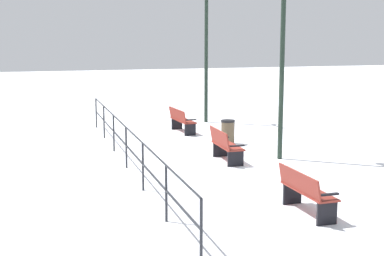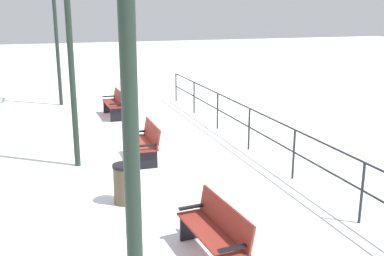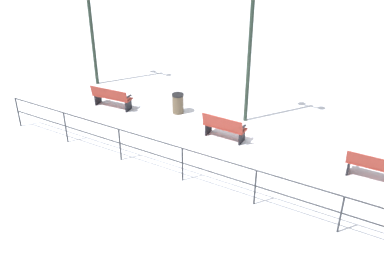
% 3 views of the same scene
% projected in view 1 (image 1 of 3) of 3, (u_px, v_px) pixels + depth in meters
% --- Properties ---
extents(ground_plane, '(80.00, 80.00, 0.00)m').
position_uv_depth(ground_plane, '(226.00, 161.00, 16.00)').
color(ground_plane, white).
rests_on(ground_plane, ground).
extents(bench_nearest, '(0.56, 1.61, 0.90)m').
position_uv_depth(bench_nearest, '(306.00, 191.00, 11.28)').
color(bench_nearest, maroon).
rests_on(bench_nearest, ground).
extents(bench_second, '(0.57, 1.49, 0.92)m').
position_uv_depth(bench_second, '(225.00, 145.00, 15.91)').
color(bench_second, maroon).
rests_on(bench_second, ground).
extents(bench_third, '(0.64, 1.65, 0.87)m').
position_uv_depth(bench_third, '(181.00, 120.00, 20.54)').
color(bench_third, maroon).
rests_on(bench_third, ground).
extents(lamppost_middle, '(0.30, 1.10, 5.26)m').
position_uv_depth(lamppost_middle, '(283.00, 33.00, 15.75)').
color(lamppost_middle, '#1E2D23').
rests_on(lamppost_middle, ground).
extents(lamppost_far, '(0.26, 1.13, 5.15)m').
position_uv_depth(lamppost_far, '(206.00, 40.00, 22.48)').
color(lamppost_far, '#1E2D23').
rests_on(lamppost_far, ground).
extents(waterfront_railing, '(0.05, 13.69, 1.13)m').
position_uv_depth(waterfront_railing, '(126.00, 140.00, 15.10)').
color(waterfront_railing, '#26282D').
rests_on(waterfront_railing, ground).
extents(trash_bin, '(0.45, 0.45, 0.78)m').
position_uv_depth(trash_bin, '(228.00, 132.00, 18.46)').
color(trash_bin, brown).
rests_on(trash_bin, ground).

